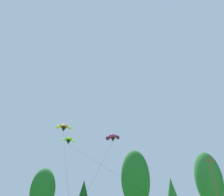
# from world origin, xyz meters

# --- Properties ---
(treeline_tree_e) EXTENTS (4.47, 4.47, 9.90)m
(treeline_tree_e) POSITION_xyz_m (-9.58, 49.08, 5.99)
(treeline_tree_e) COLOR #472D19
(treeline_tree_e) RESTS_ON ground_plane
(treeline_tree_g) EXTENTS (5.42, 5.42, 13.42)m
(treeline_tree_g) POSITION_xyz_m (7.25, 45.83, 8.12)
(treeline_tree_g) COLOR #472D19
(treeline_tree_g) RESTS_ON ground_plane
(treeline_tree_h) EXTENTS (3.58, 3.58, 8.99)m
(treeline_tree_h) POSITION_xyz_m (16.27, 49.50, 5.63)
(treeline_tree_h) COLOR #472D19
(treeline_tree_h) RESTS_ON ground_plane
(treeline_tree_i) EXTENTS (5.84, 5.84, 14.96)m
(treeline_tree_i) POSITION_xyz_m (25.53, 49.53, 9.06)
(treeline_tree_i) COLOR #472D19
(treeline_tree_i) RESTS_ON ground_plane
(utility_pole) EXTENTS (2.20, 0.26, 10.36)m
(utility_pole) POSITION_xyz_m (16.59, 35.84, 5.44)
(utility_pole) COLOR brown
(utility_pole) RESTS_ON ground_plane
(parafoil_kite_high_magenta) EXTENTS (6.17, 9.15, 10.32)m
(parafoil_kite_high_magenta) POSITION_xyz_m (-0.06, 32.76, 11.37)
(parafoil_kite_high_magenta) COLOR #D12893
(parafoil_kite_mid_lime_white) EXTENTS (10.81, 17.65, 11.54)m
(parafoil_kite_mid_lime_white) POSITION_xyz_m (-5.92, 39.19, 12.56)
(parafoil_kite_mid_lime_white) COLOR #93D633
(parafoil_kite_far_orange) EXTENTS (2.93, 13.06, 12.79)m
(parafoil_kite_far_orange) POSITION_xyz_m (-6.88, 37.00, 13.86)
(parafoil_kite_far_orange) COLOR orange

